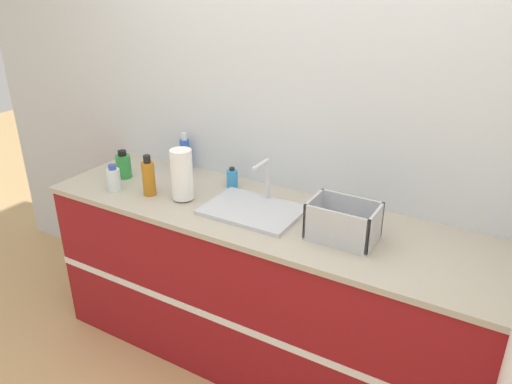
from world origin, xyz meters
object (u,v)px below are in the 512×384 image
Objects in this scene: dish_rack at (343,225)px; bottle_green at (124,166)px; bottle_clear at (114,179)px; bottle_blue at (185,154)px; bottle_amber at (149,178)px; sink at (253,208)px; soap_dispenser at (232,178)px; paper_towel_roll at (182,175)px.

dish_rack is 1.84× the size of bottle_green.
bottle_blue is at bearing 70.48° from bottle_clear.
bottle_amber reaches higher than dish_rack.
sink is 0.49m from dish_rack.
bottle_green reaches higher than bottle_clear.
bottle_clear is 1.29× the size of soap_dispenser.
bottle_amber is at bearing 14.99° from bottle_clear.
bottle_amber is 0.22m from bottle_clear.
bottle_clear is (-1.28, -0.13, -0.00)m from dish_rack.
bottle_green is at bearing -131.46° from bottle_blue.
bottle_green reaches higher than soap_dispenser.
bottle_clear is at bearing -165.01° from bottle_amber.
bottle_green is at bearing 178.38° from dish_rack.
bottle_blue reaches higher than bottle_clear.
paper_towel_roll reaches higher than bottle_amber.
sink is at bearing -23.47° from bottle_blue.
bottle_amber reaches higher than soap_dispenser.
bottle_blue is (-0.25, 0.34, -0.04)m from paper_towel_roll.
bottle_green is 1.40× the size of soap_dispenser.
bottle_amber is at bearing -176.20° from dish_rack.
bottle_clear is (-0.79, -0.16, 0.05)m from sink.
sink reaches higher than bottle_blue.
bottle_blue is 0.39m from bottle_amber.
dish_rack is 0.78m from soap_dispenser.
dish_rack is (0.49, -0.03, 0.05)m from sink.
soap_dispenser is (0.13, 0.27, -0.09)m from paper_towel_roll.
bottle_clear is (-0.21, -0.06, -0.03)m from bottle_amber.
bottle_amber is at bearing -136.61° from soap_dispenser.
paper_towel_roll is at bearing 13.67° from bottle_clear.
sink is at bearing 10.20° from bottle_amber.
bottle_amber is at bearing -82.44° from bottle_blue.
paper_towel_roll is 0.92× the size of dish_rack.
bottle_blue is 1.56× the size of bottle_clear.
dish_rack is at bearing -15.45° from bottle_blue.
sink is 2.05× the size of bottle_blue.
sink reaches higher than bottle_clear.
sink is at bearing 175.98° from dish_rack.
paper_towel_roll is 0.31m from soap_dispenser.
paper_towel_roll is 1.19× the size of bottle_blue.
dish_rack is 1.29m from bottle_clear.
bottle_blue is at bearing 48.54° from bottle_green.
sink reaches higher than bottle_green.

